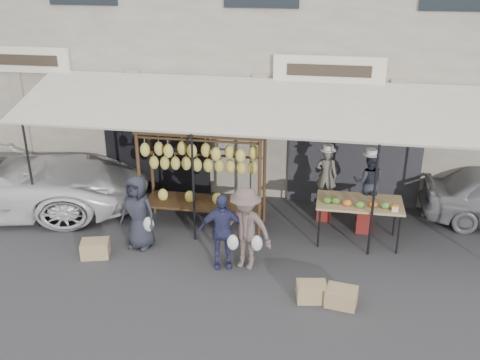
# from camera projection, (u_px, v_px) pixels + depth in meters

# --- Properties ---
(ground_plane) EXTENTS (90.00, 90.00, 0.00)m
(ground_plane) POSITION_uv_depth(u_px,v_px,m) (233.00, 274.00, 9.89)
(ground_plane) COLOR #2D2D30
(shophouse) EXTENTS (24.00, 6.15, 7.30)m
(shophouse) POSITION_uv_depth(u_px,v_px,m) (276.00, 26.00, 14.34)
(shophouse) COLOR #AAA494
(shophouse) RESTS_ON ground_plane
(awning) EXTENTS (10.00, 2.35, 2.92)m
(awning) POSITION_uv_depth(u_px,v_px,m) (253.00, 107.00, 10.94)
(awning) COLOR beige
(awning) RESTS_ON ground_plane
(banana_rack) EXTENTS (2.60, 0.90, 2.24)m
(banana_rack) POSITION_uv_depth(u_px,v_px,m) (202.00, 159.00, 10.97)
(banana_rack) COLOR #362013
(banana_rack) RESTS_ON ground_plane
(produce_table) EXTENTS (1.70, 0.90, 1.04)m
(produce_table) POSITION_uv_depth(u_px,v_px,m) (360.00, 204.00, 10.63)
(produce_table) COLOR tan
(produce_table) RESTS_ON ground_plane
(vendor_left) EXTENTS (0.49, 0.36, 1.25)m
(vendor_left) POSITION_uv_depth(u_px,v_px,m) (326.00, 176.00, 11.52)
(vendor_left) COLOR #6A645A
(vendor_left) RESTS_ON stool_left
(vendor_right) EXTENTS (0.64, 0.51, 1.28)m
(vendor_right) POSITION_uv_depth(u_px,v_px,m) (369.00, 182.00, 10.99)
(vendor_right) COLOR #282B37
(vendor_right) RESTS_ON stool_right
(customer_left) EXTENTS (0.83, 0.62, 1.53)m
(customer_left) POSITION_uv_depth(u_px,v_px,m) (138.00, 212.00, 10.53)
(customer_left) COLOR #23252E
(customer_left) RESTS_ON ground_plane
(customer_mid) EXTENTS (0.93, 0.57, 1.48)m
(customer_mid) POSITION_uv_depth(u_px,v_px,m) (221.00, 231.00, 9.88)
(customer_mid) COLOR navy
(customer_mid) RESTS_ON ground_plane
(customer_right) EXTENTS (1.16, 0.83, 1.61)m
(customer_right) POSITION_uv_depth(u_px,v_px,m) (245.00, 229.00, 9.83)
(customer_right) COLOR brown
(customer_right) RESTS_ON ground_plane
(stool_left) EXTENTS (0.37, 0.37, 0.43)m
(stool_left) POSITION_uv_depth(u_px,v_px,m) (324.00, 210.00, 11.85)
(stool_left) COLOR maroon
(stool_left) RESTS_ON ground_plane
(stool_right) EXTENTS (0.45, 0.45, 0.49)m
(stool_right) POSITION_uv_depth(u_px,v_px,m) (365.00, 220.00, 11.34)
(stool_right) COLOR maroon
(stool_right) RESTS_ON ground_plane
(crate_near_a) EXTENTS (0.56, 0.46, 0.30)m
(crate_near_a) POSITION_uv_depth(u_px,v_px,m) (311.00, 292.00, 9.13)
(crate_near_a) COLOR tan
(crate_near_a) RESTS_ON ground_plane
(crate_near_b) EXTENTS (0.57, 0.47, 0.31)m
(crate_near_b) POSITION_uv_depth(u_px,v_px,m) (341.00, 297.00, 8.99)
(crate_near_b) COLOR tan
(crate_near_b) RESTS_ON ground_plane
(crate_far) EXTENTS (0.62, 0.53, 0.32)m
(crate_far) POSITION_uv_depth(u_px,v_px,m) (95.00, 249.00, 10.43)
(crate_far) COLOR tan
(crate_far) RESTS_ON ground_plane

